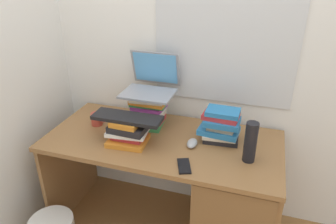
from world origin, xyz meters
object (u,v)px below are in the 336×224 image
(cell_phone, at_px, (184,166))
(laptop, at_px, (151,83))
(keyboard, at_px, (127,118))
(computer_mouse, at_px, (192,143))
(book_stack_side, at_px, (221,126))
(water_bottle, at_px, (251,142))
(mug, at_px, (97,119))
(desk, at_px, (217,195))
(book_stack_tall, at_px, (149,110))
(book_stack_keyboard_riser, at_px, (128,132))

(cell_phone, bearing_deg, laptop, 107.21)
(laptop, height_order, keyboard, laptop)
(laptop, relative_size, cell_phone, 2.43)
(laptop, relative_size, computer_mouse, 3.18)
(laptop, height_order, cell_phone, laptop)
(book_stack_side, height_order, water_bottle, water_bottle)
(book_stack_side, xyz_separation_m, computer_mouse, (-0.15, -0.11, -0.08))
(cell_phone, bearing_deg, mug, 136.36)
(desk, bearing_deg, laptop, 156.26)
(book_stack_tall, bearing_deg, water_bottle, -17.67)
(keyboard, distance_m, computer_mouse, 0.42)
(water_bottle, bearing_deg, book_stack_keyboard_riser, -178.12)
(cell_phone, bearing_deg, book_stack_keyboard_riser, 138.80)
(keyboard, relative_size, computer_mouse, 4.04)
(desk, height_order, mug, mug)
(computer_mouse, xyz_separation_m, water_bottle, (0.34, -0.05, 0.10))
(computer_mouse, distance_m, water_bottle, 0.36)
(mug, height_order, water_bottle, water_bottle)
(mug, bearing_deg, desk, -4.70)
(book_stack_tall, xyz_separation_m, book_stack_side, (0.49, -0.05, -0.02))
(computer_mouse, relative_size, cell_phone, 0.76)
(book_stack_keyboard_riser, xyz_separation_m, keyboard, (-0.00, 0.00, 0.09))
(book_stack_side, bearing_deg, book_stack_tall, 174.44)
(computer_mouse, height_order, cell_phone, computer_mouse)
(book_stack_tall, height_order, book_stack_side, book_stack_tall)
(book_stack_keyboard_riser, relative_size, laptop, 0.77)
(keyboard, height_order, water_bottle, water_bottle)
(computer_mouse, bearing_deg, keyboard, -169.29)
(laptop, bearing_deg, cell_phone, -51.88)
(desk, relative_size, computer_mouse, 14.09)
(desk, height_order, keyboard, keyboard)
(keyboard, bearing_deg, mug, 154.15)
(book_stack_side, distance_m, mug, 0.83)
(desk, bearing_deg, book_stack_tall, 162.15)
(book_stack_tall, height_order, keyboard, book_stack_tall)
(laptop, height_order, water_bottle, laptop)
(book_stack_tall, distance_m, water_bottle, 0.71)
(laptop, distance_m, water_bottle, 0.75)
(desk, xyz_separation_m, laptop, (-0.52, 0.23, 0.62))
(keyboard, height_order, mug, keyboard)
(computer_mouse, bearing_deg, book_stack_tall, 154.29)
(mug, relative_size, cell_phone, 0.83)
(laptop, xyz_separation_m, water_bottle, (0.68, -0.28, -0.17))
(water_bottle, bearing_deg, cell_phone, -152.79)
(computer_mouse, bearing_deg, book_stack_keyboard_riser, -168.72)
(book_stack_tall, xyz_separation_m, keyboard, (-0.05, -0.23, 0.05))
(book_stack_side, bearing_deg, water_bottle, -41.77)
(book_stack_side, relative_size, mug, 2.24)
(book_stack_side, distance_m, computer_mouse, 0.21)
(water_bottle, bearing_deg, keyboard, -178.40)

